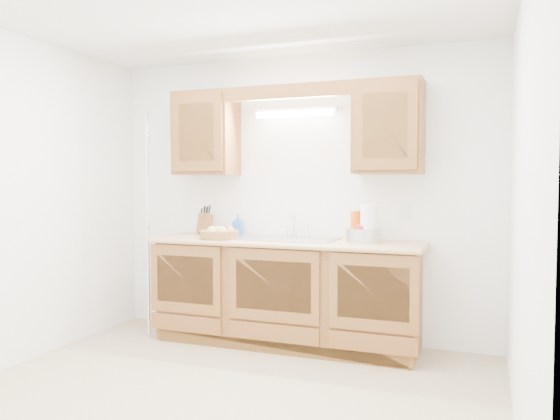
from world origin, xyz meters
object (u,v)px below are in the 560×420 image
at_px(paper_towel, 369,224).
at_px(apple_bowl, 364,234).
at_px(fruit_basket, 220,233).
at_px(knife_block, 205,223).

height_order(paper_towel, apple_bowl, paper_towel).
relative_size(fruit_basket, knife_block, 1.45).
height_order(knife_block, apple_bowl, knife_block).
bearing_deg(fruit_basket, paper_towel, 7.40).
bearing_deg(knife_block, apple_bowl, 2.31).
distance_m(fruit_basket, paper_towel, 1.28).
height_order(fruit_basket, apple_bowl, apple_bowl).
relative_size(paper_towel, apple_bowl, 1.22).
height_order(fruit_basket, knife_block, knife_block).
bearing_deg(paper_towel, fruit_basket, -172.60).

